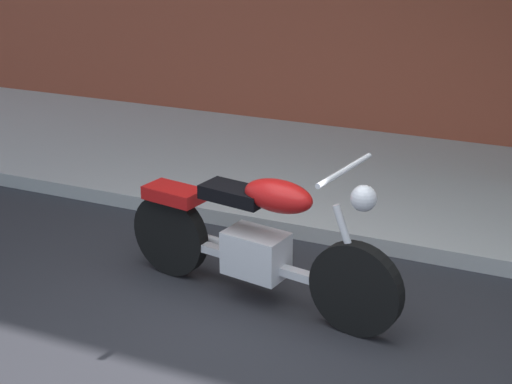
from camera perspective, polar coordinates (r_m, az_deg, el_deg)
The scene contains 3 objects.
ground_plane at distance 4.96m, azimuth -0.48°, elevation -11.60°, with size 60.00×60.00×0.00m, color #28282D.
sidewalk at distance 7.65m, azimuth 9.41°, elevation 0.81°, with size 24.49×3.04×0.14m, color #ABABAB.
motorcycle at distance 5.25m, azimuth 0.01°, elevation -3.70°, with size 2.22×0.77×1.15m.
Camera 1 is at (1.73, -3.80, 2.67)m, focal length 52.09 mm.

